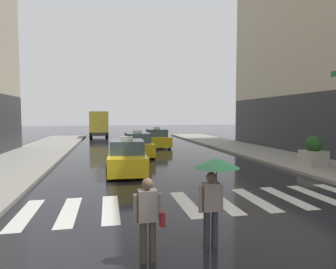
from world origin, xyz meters
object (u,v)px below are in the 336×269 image
Objects in this scene: taxi_lead at (127,158)px; taxi_third at (156,139)px; pedestrian_with_handbag at (148,215)px; planter_near_corner at (313,152)px; taxi_second at (137,146)px; pedestrian_with_umbrella at (215,178)px; box_truck at (99,123)px.

taxi_lead is 1.00× the size of taxi_third.
taxi_third reaches higher than pedestrian_with_handbag.
pedestrian_with_handbag is 1.03× the size of planter_near_corner.
taxi_third is 13.91m from planter_near_corner.
taxi_third is at bearing 80.04° from pedestrian_with_handbag.
taxi_second is 2.36× the size of pedestrian_with_umbrella.
box_truck is 4.61× the size of pedestrian_with_handbag.
box_truck is at bearing 93.29° from pedestrian_with_handbag.
pedestrian_with_handbag is (-1.46, -0.31, -0.58)m from pedestrian_with_umbrella.
planter_near_corner is at bearing -64.03° from box_truck.
taxi_third is 13.56m from box_truck.
taxi_lead and taxi_third have the same top height.
taxi_lead is at bearing -85.02° from box_truck.
box_truck is 32.62m from pedestrian_with_umbrella.
planter_near_corner is (12.00, -24.63, -0.98)m from box_truck.
planter_near_corner is (10.12, 8.12, -0.06)m from pedestrian_with_handbag.
taxi_third is at bearing 118.03° from planter_near_corner.
taxi_lead reaches higher than pedestrian_with_handbag.
taxi_second is at bearing 85.04° from pedestrian_with_handbag.
pedestrian_with_umbrella reaches higher than planter_near_corner.
taxi_lead is 0.61× the size of box_truck.
taxi_second is at bearing 90.65° from pedestrian_with_umbrella.
taxi_lead reaches higher than planter_near_corner.
pedestrian_with_umbrella is 1.21× the size of planter_near_corner.
box_truck is at bearing 100.08° from taxi_second.
pedestrian_with_handbag is (-3.58, -20.40, 0.21)m from taxi_third.
taxi_second is 0.60× the size of box_truck.
taxi_second is 14.61m from pedestrian_with_umbrella.
pedestrian_with_handbag is at bearing -86.71° from box_truck.
pedestrian_with_umbrella is at bearing -137.95° from planter_near_corner.
box_truck is 4.75× the size of planter_near_corner.
pedestrian_with_umbrella is at bearing -89.35° from taxi_second.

